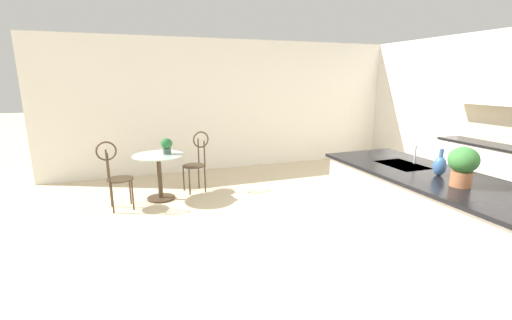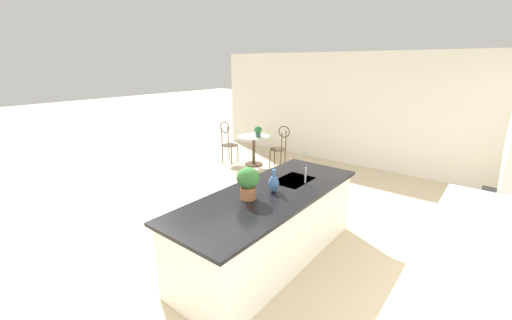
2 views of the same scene
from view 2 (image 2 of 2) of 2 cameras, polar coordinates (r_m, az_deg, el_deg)
name	(u,v)px [view 2 (image 2 of 2)]	position (r m, az deg, el deg)	size (l,w,h in m)	color
ground_plane	(236,228)	(4.99, -3.65, -12.18)	(40.00, 40.00, 0.00)	beige
wall_left_window	(352,110)	(8.10, 16.96, 8.65)	(0.12, 7.80, 2.70)	silver
kitchen_island	(269,226)	(4.10, 2.42, -11.76)	(2.80, 1.06, 0.92)	white
back_counter_run	(503,269)	(4.11, 38.13, -15.19)	(2.44, 0.64, 1.52)	white
bistro_table	(254,147)	(7.78, -0.43, 2.27)	(0.80, 0.80, 0.74)	#3D2D1E
chair_near_window	(280,145)	(7.54, 4.38, 2.74)	(0.45, 0.51, 1.04)	#3D2D1E
chair_by_island	(228,140)	(7.99, -5.07, 3.53)	(0.42, 0.50, 1.04)	#3D2D1E
sink_faucet	(306,175)	(4.20, 8.93, -2.73)	(0.02, 0.02, 0.22)	#B2B5BA
potted_plant_on_table	(258,131)	(7.60, 0.39, 5.30)	(0.18, 0.18, 0.25)	#385147
potted_plant_counter_near	(248,181)	(3.65, -1.42, -3.82)	(0.27, 0.27, 0.38)	#9E603D
vase_on_counter	(274,183)	(3.88, 3.21, -4.23)	(0.13, 0.13, 0.29)	#386099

